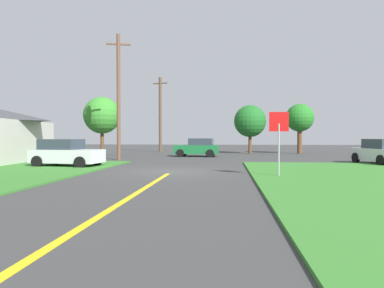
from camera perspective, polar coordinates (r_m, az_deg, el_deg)
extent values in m
plane|color=#3C3C3C|center=(17.25, -3.44, -4.63)|extent=(120.00, 120.00, 0.00)
cube|color=yellow|center=(9.52, -11.41, -9.39)|extent=(0.20, 14.00, 0.01)
cylinder|color=#9EA0A8|center=(15.14, 14.31, -1.08)|extent=(0.07, 0.07, 2.32)
cube|color=red|center=(15.14, 14.34, 3.64)|extent=(0.83, 0.10, 0.83)
cube|color=silver|center=(24.83, 29.14, -1.52)|extent=(2.61, 4.23, 0.76)
cube|color=#2D3842|center=(24.64, 29.41, 0.04)|extent=(2.06, 2.44, 0.60)
cylinder|color=black|center=(25.48, 25.69, -2.10)|extent=(0.34, 0.71, 0.68)
cylinder|color=black|center=(26.48, 29.21, -2.01)|extent=(0.34, 0.71, 0.68)
cylinder|color=black|center=(23.21, 29.04, -2.44)|extent=(0.34, 0.71, 0.68)
cube|color=silver|center=(21.11, -20.11, -1.89)|extent=(4.17, 2.25, 0.76)
cube|color=#2D3842|center=(21.30, -20.98, -0.04)|extent=(2.37, 1.82, 0.60)
cylinder|color=black|center=(21.17, -15.75, -2.67)|extent=(0.70, 0.30, 0.68)
cylinder|color=black|center=(19.68, -18.20, -2.98)|extent=(0.70, 0.30, 0.68)
cylinder|color=black|center=(22.60, -21.76, -2.47)|extent=(0.70, 0.30, 0.68)
cylinder|color=black|center=(21.21, -24.45, -2.73)|extent=(0.70, 0.30, 0.68)
cube|color=#196B33|center=(30.36, 0.75, -0.90)|extent=(3.93, 2.03, 0.76)
cube|color=#2D3842|center=(30.28, 1.54, 0.38)|extent=(2.20, 1.71, 0.60)
cylinder|color=black|center=(29.73, -1.99, -1.53)|extent=(0.69, 0.26, 0.68)
cylinder|color=black|center=(31.46, -1.36, -1.38)|extent=(0.69, 0.26, 0.68)
cylinder|color=black|center=(29.33, 3.01, -1.56)|extent=(0.69, 0.26, 0.68)
cylinder|color=black|center=(31.08, 3.37, -1.41)|extent=(0.69, 0.26, 0.68)
cylinder|color=brown|center=(26.38, -12.18, 7.64)|extent=(0.27, 0.27, 9.44)
cube|color=brown|center=(27.12, -12.22, 15.99)|extent=(1.77, 0.59, 0.12)
cylinder|color=brown|center=(39.64, -5.34, 4.89)|extent=(0.32, 0.32, 8.61)
cube|color=brown|center=(40.04, -5.35, 10.06)|extent=(1.77, 0.57, 0.12)
cylinder|color=brown|center=(33.54, -14.79, 0.22)|extent=(0.32, 0.32, 2.41)
sphere|color=#37892C|center=(33.60, -14.81, 4.66)|extent=(3.49, 3.49, 3.49)
cylinder|color=brown|center=(36.12, 9.66, 0.04)|extent=(0.33, 0.33, 2.07)
sphere|color=#1D6522|center=(36.15, 9.68, 3.79)|extent=(3.33, 3.33, 3.33)
cylinder|color=brown|center=(37.15, 17.54, 0.43)|extent=(0.47, 0.47, 2.59)
sphere|color=#247623|center=(37.20, 17.57, 4.20)|extent=(2.88, 2.88, 2.88)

